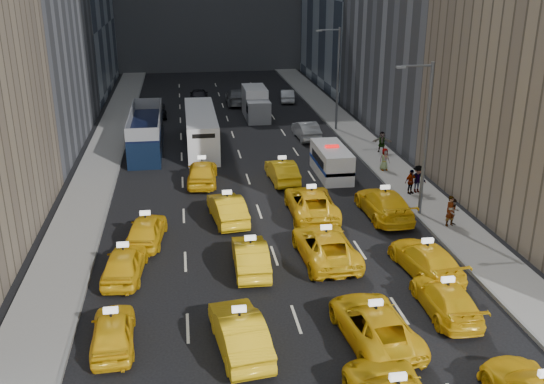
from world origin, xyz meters
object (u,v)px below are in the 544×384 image
(double_decker, at_px, (146,131))
(city_bus, at_px, (201,129))
(pedestrian_0, at_px, (451,211))
(box_truck, at_px, (256,103))
(nypd_van, at_px, (331,162))

(double_decker, bearing_deg, city_bus, 5.04)
(double_decker, xyz_separation_m, pedestrian_0, (17.47, -18.32, -0.49))
(city_bus, relative_size, pedestrian_0, 6.45)
(double_decker, height_order, pedestrian_0, double_decker)
(city_bus, bearing_deg, pedestrian_0, -52.80)
(box_truck, bearing_deg, nypd_van, -77.05)
(nypd_van, distance_m, city_bus, 12.33)
(double_decker, distance_m, box_truck, 13.91)
(double_decker, relative_size, pedestrian_0, 6.03)
(box_truck, height_order, pedestrian_0, box_truck)
(pedestrian_0, bearing_deg, box_truck, 90.18)
(pedestrian_0, bearing_deg, city_bus, 110.43)
(nypd_van, bearing_deg, double_decker, 144.07)
(city_bus, xyz_separation_m, pedestrian_0, (13.12, -18.60, -0.41))
(nypd_van, distance_m, box_truck, 18.38)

